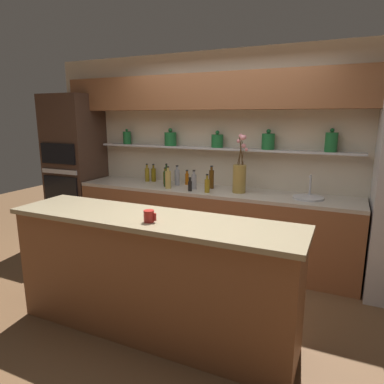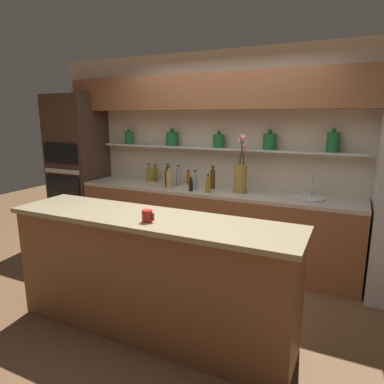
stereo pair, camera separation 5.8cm
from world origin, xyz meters
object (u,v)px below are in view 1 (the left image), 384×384
object	(u,v)px
bottle_oil_1	(207,185)
bottle_oil_5	(154,174)
flower_vase	(240,175)
bottle_spirit_8	(177,177)
bottle_sauce_9	(187,178)
bottle_spirit_3	(211,179)
bottle_spirit_10	(168,179)
oven_tower	(76,168)
coffee_mug	(149,216)
bottle_spirit_0	(194,181)
bottle_oil_4	(147,174)
sink_fixture	(308,197)
bottle_sauce_7	(190,185)
bottle_wine_2	(167,178)
bottle_oil_6	(165,177)

from	to	relation	value
bottle_oil_1	bottle_oil_5	bearing A→B (deg)	159.33
bottle_oil_5	flower_vase	bearing A→B (deg)	-8.76
bottle_spirit_8	bottle_sauce_9	world-z (taller)	bottle_spirit_8
bottle_spirit_3	bottle_spirit_8	bearing A→B (deg)	179.18
bottle_oil_1	bottle_spirit_10	xyz separation A→B (m)	(-0.53, 0.02, 0.03)
oven_tower	bottle_oil_1	xyz separation A→B (m)	(2.16, -0.17, -0.05)
bottle_spirit_8	coffee_mug	size ratio (longest dim) A/B	2.60
bottle_spirit_8	coffee_mug	bearing A→B (deg)	-69.48
bottle_spirit_0	bottle_spirit_10	bearing A→B (deg)	-162.67
bottle_spirit_3	bottle_oil_4	world-z (taller)	bottle_spirit_3
sink_fixture	bottle_oil_4	distance (m)	2.16
bottle_sauce_9	sink_fixture	bearing A→B (deg)	-5.77
bottle_oil_1	bottle_oil_4	bearing A→B (deg)	162.83
oven_tower	bottle_spirit_3	world-z (taller)	oven_tower
oven_tower	bottle_sauce_9	world-z (taller)	oven_tower
bottle_oil_1	bottle_oil_5	xyz separation A→B (m)	(-0.94, 0.36, 0.01)
bottle_oil_1	bottle_oil_4	world-z (taller)	bottle_oil_4
bottle_oil_1	bottle_sauce_7	bearing A→B (deg)	-176.23
sink_fixture	bottle_spirit_8	xyz separation A→B (m)	(-1.65, 0.07, 0.09)
oven_tower	bottle_sauce_7	world-z (taller)	oven_tower
bottle_wine_2	bottle_oil_4	distance (m)	0.45
oven_tower	bottle_oil_4	xyz separation A→B (m)	(1.14, 0.15, -0.03)
flower_vase	sink_fixture	bearing A→B (deg)	1.62
bottle_spirit_8	oven_tower	bearing A→B (deg)	-177.08
bottle_spirit_10	coffee_mug	world-z (taller)	bottle_spirit_10
bottle_spirit_3	bottle_sauce_7	distance (m)	0.32
oven_tower	bottle_wine_2	xyz separation A→B (m)	(1.55, -0.04, -0.03)
sink_fixture	flower_vase	bearing A→B (deg)	-178.38
sink_fixture	bottle_oil_6	xyz separation A→B (m)	(-1.84, 0.08, 0.07)
bottle_wine_2	bottle_spirit_10	distance (m)	0.13
bottle_wine_2	bottle_sauce_9	distance (m)	0.28
flower_vase	coffee_mug	bearing A→B (deg)	-96.48
bottle_spirit_8	bottle_oil_5	bearing A→B (deg)	166.02
oven_tower	bottle_sauce_9	size ratio (longest dim) A/B	10.82
oven_tower	bottle_spirit_8	distance (m)	1.64
bottle_oil_1	bottle_sauce_7	distance (m)	0.22
bottle_spirit_3	bottle_oil_4	size ratio (longest dim) A/B	1.16
bottle_oil_1	bottle_oil_4	xyz separation A→B (m)	(-1.02, 0.32, 0.01)
bottle_oil_4	bottle_spirit_0	bearing A→B (deg)	-14.07
bottle_sauce_7	bottle_oil_1	bearing A→B (deg)	3.77
oven_tower	bottle_oil_6	xyz separation A→B (m)	(1.45, 0.10, -0.04)
oven_tower	bottle_sauce_9	distance (m)	1.75
flower_vase	bottle_oil_1	world-z (taller)	flower_vase
bottle_spirit_3	bottle_sauce_7	size ratio (longest dim) A/B	1.69
bottle_spirit_3	bottle_spirit_8	world-z (taller)	bottle_spirit_3
bottle_oil_1	bottle_spirit_10	size ratio (longest dim) A/B	0.79
bottle_oil_5	bottle_spirit_10	distance (m)	0.53
bottle_spirit_0	coffee_mug	xyz separation A→B (m)	(0.37, -1.67, 0.05)
bottle_oil_6	bottle_sauce_7	world-z (taller)	bottle_oil_6
bottle_spirit_8	bottle_wine_2	bearing A→B (deg)	-124.03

